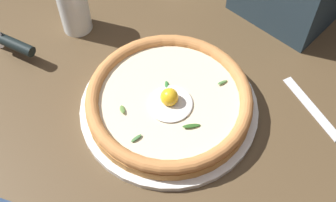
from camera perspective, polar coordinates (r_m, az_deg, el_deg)
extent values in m
cube|color=brown|center=(0.81, -0.89, -1.26)|extent=(2.40, 2.40, 0.03)
cylinder|color=white|center=(0.78, 0.00, -1.09)|extent=(0.33, 0.33, 0.01)
cylinder|color=#C58440|center=(0.77, 0.00, -0.44)|extent=(0.30, 0.30, 0.02)
torus|color=#CC8246|center=(0.76, 0.00, 0.24)|extent=(0.30, 0.30, 0.02)
cylinder|color=beige|center=(0.76, 0.00, 0.07)|extent=(0.25, 0.25, 0.00)
ellipsoid|color=white|center=(0.75, 0.30, -0.31)|extent=(0.08, 0.08, 0.01)
sphere|color=yellow|center=(0.74, 0.18, 0.53)|extent=(0.03, 0.03, 0.03)
ellipsoid|color=#518545|center=(0.79, 7.25, 2.48)|extent=(0.02, 0.02, 0.01)
ellipsoid|color=#618C43|center=(0.75, -6.09, -1.10)|extent=(0.02, 0.02, 0.01)
ellipsoid|color=#41713C|center=(0.72, -4.23, -4.94)|extent=(0.02, 0.02, 0.01)
ellipsoid|color=#357B37|center=(0.78, -0.06, 2.08)|extent=(0.02, 0.02, 0.01)
ellipsoid|color=#2E5F22|center=(0.73, 3.14, -3.31)|extent=(0.03, 0.03, 0.01)
cylinder|color=black|center=(0.89, -19.74, 7.11)|extent=(0.02, 0.09, 0.02)
cube|color=silver|center=(0.84, 18.55, -0.83)|extent=(0.10, 0.14, 0.00)
cylinder|color=silver|center=(0.91, -12.49, 12.24)|extent=(0.06, 0.06, 0.12)
cylinder|color=#D9CF82|center=(0.94, -12.00, 10.25)|extent=(0.06, 0.06, 0.03)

